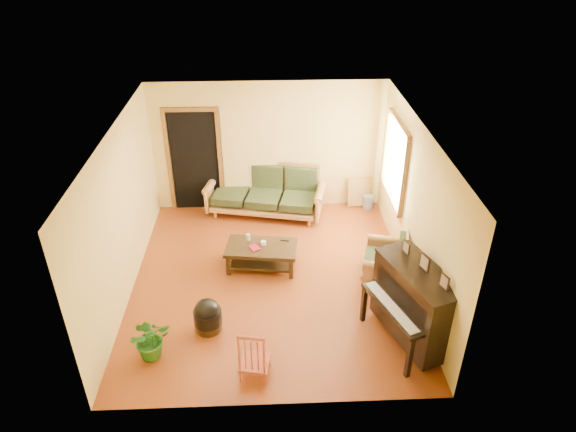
{
  "coord_description": "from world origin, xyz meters",
  "views": [
    {
      "loc": [
        -0.02,
        -6.76,
        5.28
      ],
      "look_at": [
        0.28,
        0.2,
        1.1
      ],
      "focal_mm": 32.0,
      "sensor_mm": 36.0,
      "label": 1
    }
  ],
  "objects_px": {
    "coffee_table": "(262,257)",
    "ceramic_crock": "(368,201)",
    "sofa": "(265,192)",
    "armchair": "(384,256)",
    "red_chair": "(254,351)",
    "piano": "(415,305)",
    "potted_plant": "(151,339)",
    "footstool": "(208,319)"
  },
  "relations": [
    {
      "from": "piano",
      "to": "armchair",
      "type": "bearing_deg",
      "value": 74.23
    },
    {
      "from": "sofa",
      "to": "potted_plant",
      "type": "relative_size",
      "value": 3.73
    },
    {
      "from": "sofa",
      "to": "coffee_table",
      "type": "bearing_deg",
      "value": -79.74
    },
    {
      "from": "coffee_table",
      "to": "armchair",
      "type": "bearing_deg",
      "value": -9.81
    },
    {
      "from": "armchair",
      "to": "piano",
      "type": "distance_m",
      "value": 1.45
    },
    {
      "from": "ceramic_crock",
      "to": "coffee_table",
      "type": "bearing_deg",
      "value": -138.02
    },
    {
      "from": "piano",
      "to": "footstool",
      "type": "xyz_separation_m",
      "value": [
        -2.9,
        0.3,
        -0.4
      ]
    },
    {
      "from": "armchair",
      "to": "ceramic_crock",
      "type": "distance_m",
      "value": 2.33
    },
    {
      "from": "potted_plant",
      "to": "piano",
      "type": "bearing_deg",
      "value": 2.93
    },
    {
      "from": "piano",
      "to": "red_chair",
      "type": "distance_m",
      "value": 2.29
    },
    {
      "from": "armchair",
      "to": "red_chair",
      "type": "height_order",
      "value": "armchair"
    },
    {
      "from": "potted_plant",
      "to": "footstool",
      "type": "bearing_deg",
      "value": 34.29
    },
    {
      "from": "ceramic_crock",
      "to": "potted_plant",
      "type": "relative_size",
      "value": 0.45
    },
    {
      "from": "red_chair",
      "to": "ceramic_crock",
      "type": "xyz_separation_m",
      "value": [
        2.26,
        4.3,
        -0.26
      ]
    },
    {
      "from": "coffee_table",
      "to": "ceramic_crock",
      "type": "relative_size",
      "value": 4.31
    },
    {
      "from": "armchair",
      "to": "red_chair",
      "type": "distance_m",
      "value": 2.9
    },
    {
      "from": "sofa",
      "to": "piano",
      "type": "bearing_deg",
      "value": -48.05
    },
    {
      "from": "armchair",
      "to": "sofa",
      "type": "bearing_deg",
      "value": 147.18
    },
    {
      "from": "sofa",
      "to": "piano",
      "type": "distance_m",
      "value": 4.15
    },
    {
      "from": "footstool",
      "to": "potted_plant",
      "type": "relative_size",
      "value": 0.67
    },
    {
      "from": "sofa",
      "to": "armchair",
      "type": "xyz_separation_m",
      "value": [
        1.94,
        -2.17,
        -0.08
      ]
    },
    {
      "from": "piano",
      "to": "red_chair",
      "type": "height_order",
      "value": "piano"
    },
    {
      "from": "sofa",
      "to": "coffee_table",
      "type": "xyz_separation_m",
      "value": [
        -0.06,
        -1.82,
        -0.27
      ]
    },
    {
      "from": "sofa",
      "to": "potted_plant",
      "type": "height_order",
      "value": "sofa"
    },
    {
      "from": "sofa",
      "to": "ceramic_crock",
      "type": "distance_m",
      "value": 2.14
    },
    {
      "from": "sofa",
      "to": "footstool",
      "type": "xyz_separation_m",
      "value": [
        -0.84,
        -3.3,
        -0.29
      ]
    },
    {
      "from": "red_chair",
      "to": "coffee_table",
      "type": "bearing_deg",
      "value": 98.61
    },
    {
      "from": "coffee_table",
      "to": "ceramic_crock",
      "type": "bearing_deg",
      "value": 41.98
    },
    {
      "from": "coffee_table",
      "to": "red_chair",
      "type": "xyz_separation_m",
      "value": [
        -0.09,
        -2.35,
        0.19
      ]
    },
    {
      "from": "coffee_table",
      "to": "footstool",
      "type": "height_order",
      "value": "coffee_table"
    },
    {
      "from": "footstool",
      "to": "piano",
      "type": "bearing_deg",
      "value": -5.98
    },
    {
      "from": "armchair",
      "to": "potted_plant",
      "type": "distance_m",
      "value": 3.86
    },
    {
      "from": "armchair",
      "to": "red_chair",
      "type": "bearing_deg",
      "value": -120.94
    },
    {
      "from": "footstool",
      "to": "ceramic_crock",
      "type": "distance_m",
      "value": 4.53
    },
    {
      "from": "red_chair",
      "to": "ceramic_crock",
      "type": "distance_m",
      "value": 4.87
    },
    {
      "from": "armchair",
      "to": "piano",
      "type": "relative_size",
      "value": 0.6
    },
    {
      "from": "footstool",
      "to": "coffee_table",
      "type": "bearing_deg",
      "value": 62.25
    },
    {
      "from": "footstool",
      "to": "sofa",
      "type": "bearing_deg",
      "value": 75.7
    },
    {
      "from": "footstool",
      "to": "potted_plant",
      "type": "height_order",
      "value": "potted_plant"
    },
    {
      "from": "piano",
      "to": "potted_plant",
      "type": "distance_m",
      "value": 3.63
    },
    {
      "from": "coffee_table",
      "to": "ceramic_crock",
      "type": "distance_m",
      "value": 2.93
    },
    {
      "from": "sofa",
      "to": "potted_plant",
      "type": "xyz_separation_m",
      "value": [
        -1.56,
        -3.79,
        -0.18
      ]
    }
  ]
}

